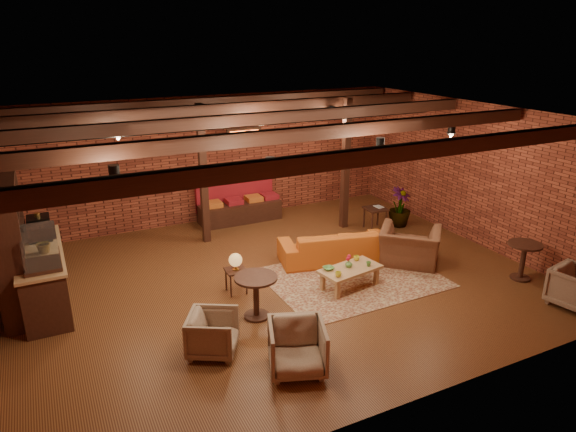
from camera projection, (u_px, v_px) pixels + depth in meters
name	position (u px, v px, depth m)	size (l,w,h in m)	color
floor	(277.00, 281.00, 10.15)	(10.00, 10.00, 0.00)	#3B1C0E
ceiling	(275.00, 118.00, 9.07)	(10.00, 8.00, 0.02)	black
wall_back	(209.00, 160.00, 12.99)	(10.00, 0.02, 3.20)	maroon
wall_front	(414.00, 296.00, 6.23)	(10.00, 0.02, 3.20)	maroon
wall_right	(475.00, 174.00, 11.69)	(0.02, 8.00, 3.20)	maroon
ceiling_beams	(275.00, 125.00, 9.11)	(9.80, 6.40, 0.22)	black
ceiling_pipe	(243.00, 124.00, 10.54)	(0.12, 0.12, 9.60)	black
post_left	(203.00, 175.00, 11.56)	(0.16, 0.16, 3.20)	black
post_right	(346.00, 165.00, 12.46)	(0.16, 0.16, 3.20)	black
service_counter	(41.00, 263.00, 9.02)	(0.80, 2.50, 1.60)	black
plant_counter	(43.00, 236.00, 9.09)	(0.35, 0.39, 0.30)	#337F33
shelving_hutch	(12.00, 244.00, 8.80)	(0.52, 2.00, 2.40)	black
banquette	(239.00, 203.00, 13.23)	(2.10, 0.70, 1.00)	maroon
service_sign	(244.00, 134.00, 12.23)	(0.86, 0.06, 0.30)	#F54F18
ceiling_spotlights	(275.00, 137.00, 9.19)	(6.40, 4.40, 0.28)	black
rug	(353.00, 278.00, 10.26)	(3.31, 2.53, 0.01)	maroon
sofa	(335.00, 245.00, 10.95)	(2.34, 0.92, 0.68)	#BD561A
coffee_table	(349.00, 270.00, 9.76)	(1.28, 0.79, 0.66)	#A77A4E
side_table_lamp	(236.00, 263.00, 9.50)	(0.40, 0.40, 0.79)	black
round_table_left	(256.00, 290.00, 8.68)	(0.73, 0.73, 0.76)	black
armchair_a	(213.00, 331.00, 7.75)	(0.71, 0.66, 0.73)	tan
armchair_b	(297.00, 345.00, 7.32)	(0.80, 0.75, 0.82)	tan
armchair_right	(410.00, 240.00, 10.74)	(1.21, 0.78, 1.05)	brown
side_table_book	(376.00, 209.00, 12.68)	(0.54, 0.54, 0.58)	black
round_table_right	(524.00, 255.00, 10.06)	(0.64, 0.64, 0.76)	black
plant_tall	(403.00, 169.00, 12.57)	(1.67, 1.67, 2.98)	#4C7F4C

